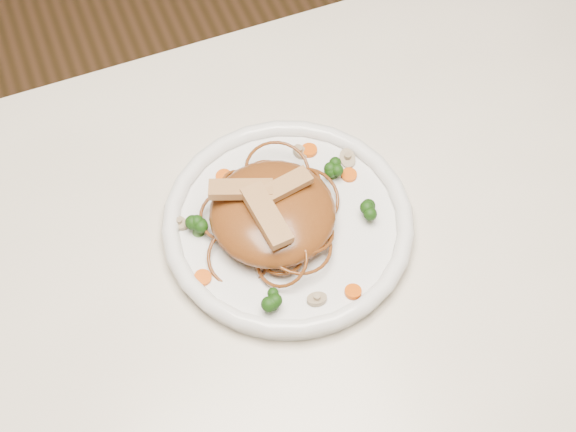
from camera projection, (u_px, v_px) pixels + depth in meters
name	position (u px, v px, depth m)	size (l,w,h in m)	color
table	(292.00, 333.00, 0.96)	(1.20, 0.80, 0.75)	white
plate	(288.00, 226.00, 0.92)	(0.28, 0.28, 0.02)	white
noodle_mound	(273.00, 213.00, 0.89)	(0.14, 0.14, 0.05)	brown
chicken_a	(284.00, 187.00, 0.87)	(0.06, 0.02, 0.01)	tan
chicken_b	(241.00, 189.00, 0.87)	(0.07, 0.02, 0.01)	tan
chicken_c	(266.00, 215.00, 0.85)	(0.08, 0.03, 0.01)	tan
broccoli_0	(333.00, 168.00, 0.93)	(0.02, 0.02, 0.03)	#19450E
broccoli_1	(197.00, 226.00, 0.89)	(0.02, 0.02, 0.03)	#19450E
broccoli_2	(272.00, 300.00, 0.84)	(0.02, 0.02, 0.03)	#19450E
broccoli_3	(372.00, 209.00, 0.90)	(0.02, 0.02, 0.03)	#19450E
carrot_0	(309.00, 150.00, 0.96)	(0.02, 0.02, 0.01)	#EF6008
carrot_1	(203.00, 278.00, 0.87)	(0.02, 0.02, 0.01)	#EF6008
carrot_2	(349.00, 175.00, 0.94)	(0.02, 0.02, 0.01)	#EF6008
carrot_3	(224.00, 177.00, 0.94)	(0.02, 0.02, 0.01)	#EF6008
carrot_4	(353.00, 292.00, 0.86)	(0.02, 0.02, 0.01)	#EF6008
mushroom_0	(317.00, 299.00, 0.85)	(0.02, 0.02, 0.01)	tan
mushroom_1	(348.00, 159.00, 0.95)	(0.03, 0.03, 0.01)	tan
mushroom_2	(179.00, 223.00, 0.91)	(0.02, 0.02, 0.01)	tan
mushroom_3	(300.00, 152.00, 0.96)	(0.02, 0.02, 0.01)	tan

